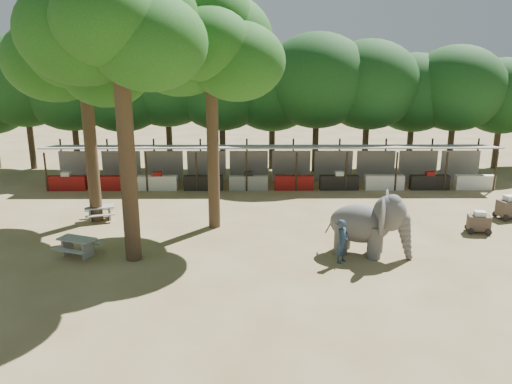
{
  "coord_description": "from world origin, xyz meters",
  "views": [
    {
      "loc": [
        -1.16,
        -16.93,
        7.96
      ],
      "look_at": [
        -1.0,
        5.0,
        2.0
      ],
      "focal_mm": 35.0,
      "sensor_mm": 36.0,
      "label": 1
    }
  ],
  "objects_px": {
    "elephant": "(370,224)",
    "picnic_table_far": "(100,211)",
    "yard_tree_center": "(115,21)",
    "yard_tree_back": "(208,43)",
    "cart_back": "(509,207)",
    "cart_front": "(479,222)",
    "handler": "(342,241)",
    "picnic_table_near": "(77,244)",
    "yard_tree_left": "(81,51)"
  },
  "relations": [
    {
      "from": "elephant",
      "to": "picnic_table_far",
      "type": "xyz_separation_m",
      "value": [
        -12.52,
        4.6,
        -0.87
      ]
    },
    {
      "from": "yard_tree_center",
      "to": "yard_tree_back",
      "type": "bearing_deg",
      "value": 53.14
    },
    {
      "from": "yard_tree_center",
      "to": "picnic_table_far",
      "type": "bearing_deg",
      "value": 119.31
    },
    {
      "from": "elephant",
      "to": "cart_back",
      "type": "height_order",
      "value": "elephant"
    },
    {
      "from": "yard_tree_back",
      "to": "cart_front",
      "type": "xyz_separation_m",
      "value": [
        12.53,
        -1.16,
        -8.03
      ]
    },
    {
      "from": "handler",
      "to": "cart_back",
      "type": "xyz_separation_m",
      "value": [
        9.45,
        5.52,
        -0.29
      ]
    },
    {
      "from": "handler",
      "to": "picnic_table_near",
      "type": "height_order",
      "value": "handler"
    },
    {
      "from": "elephant",
      "to": "picnic_table_near",
      "type": "height_order",
      "value": "elephant"
    },
    {
      "from": "handler",
      "to": "cart_front",
      "type": "xyz_separation_m",
      "value": [
        6.99,
        3.41,
        -0.37
      ]
    },
    {
      "from": "elephant",
      "to": "cart_front",
      "type": "relative_size",
      "value": 3.03
    },
    {
      "from": "yard_tree_left",
      "to": "cart_front",
      "type": "xyz_separation_m",
      "value": [
        18.53,
        -2.16,
        -7.68
      ]
    },
    {
      "from": "handler",
      "to": "cart_back",
      "type": "distance_m",
      "value": 10.94
    },
    {
      "from": "picnic_table_far",
      "to": "cart_front",
      "type": "distance_m",
      "value": 18.37
    },
    {
      "from": "yard_tree_left",
      "to": "yard_tree_center",
      "type": "height_order",
      "value": "yard_tree_center"
    },
    {
      "from": "picnic_table_far",
      "to": "cart_back",
      "type": "xyz_separation_m",
      "value": [
        20.71,
        0.09,
        0.14
      ]
    },
    {
      "from": "elephant",
      "to": "picnic_table_near",
      "type": "bearing_deg",
      "value": -159.22
    },
    {
      "from": "yard_tree_center",
      "to": "yard_tree_back",
      "type": "relative_size",
      "value": 1.06
    },
    {
      "from": "cart_front",
      "to": "picnic_table_near",
      "type": "bearing_deg",
      "value": -160.97
    },
    {
      "from": "yard_tree_back",
      "to": "yard_tree_left",
      "type": "bearing_deg",
      "value": 170.54
    },
    {
      "from": "cart_front",
      "to": "cart_back",
      "type": "height_order",
      "value": "cart_back"
    },
    {
      "from": "yard_tree_left",
      "to": "yard_tree_center",
      "type": "distance_m",
      "value": 5.92
    },
    {
      "from": "cart_back",
      "to": "picnic_table_near",
      "type": "bearing_deg",
      "value": 178.09
    },
    {
      "from": "picnic_table_near",
      "to": "elephant",
      "type": "bearing_deg",
      "value": 21.4
    },
    {
      "from": "elephant",
      "to": "picnic_table_far",
      "type": "height_order",
      "value": "elephant"
    },
    {
      "from": "yard_tree_center",
      "to": "picnic_table_near",
      "type": "xyz_separation_m",
      "value": [
        -2.25,
        0.16,
        -8.71
      ]
    },
    {
      "from": "yard_tree_back",
      "to": "cart_front",
      "type": "distance_m",
      "value": 14.93
    },
    {
      "from": "yard_tree_center",
      "to": "picnic_table_near",
      "type": "relative_size",
      "value": 6.26
    },
    {
      "from": "yard_tree_back",
      "to": "cart_front",
      "type": "bearing_deg",
      "value": -5.3
    },
    {
      "from": "picnic_table_far",
      "to": "cart_front",
      "type": "bearing_deg",
      "value": -25.88
    },
    {
      "from": "yard_tree_left",
      "to": "yard_tree_back",
      "type": "distance_m",
      "value": 6.09
    },
    {
      "from": "yard_tree_back",
      "to": "handler",
      "type": "bearing_deg",
      "value": -39.57
    },
    {
      "from": "picnic_table_near",
      "to": "picnic_table_far",
      "type": "height_order",
      "value": "picnic_table_near"
    },
    {
      "from": "yard_tree_left",
      "to": "elephant",
      "type": "distance_m",
      "value": 15.28
    },
    {
      "from": "cart_front",
      "to": "yard_tree_back",
      "type": "bearing_deg",
      "value": -174.84
    },
    {
      "from": "yard_tree_left",
      "to": "cart_back",
      "type": "relative_size",
      "value": 7.82
    },
    {
      "from": "yard_tree_center",
      "to": "cart_front",
      "type": "relative_size",
      "value": 10.19
    },
    {
      "from": "yard_tree_left",
      "to": "handler",
      "type": "xyz_separation_m",
      "value": [
        11.54,
        -5.58,
        -7.31
      ]
    },
    {
      "from": "elephant",
      "to": "cart_back",
      "type": "bearing_deg",
      "value": 50.14
    },
    {
      "from": "yard_tree_left",
      "to": "picnic_table_far",
      "type": "bearing_deg",
      "value": -28.46
    },
    {
      "from": "yard_tree_left",
      "to": "yard_tree_back",
      "type": "height_order",
      "value": "yard_tree_back"
    },
    {
      "from": "yard_tree_left",
      "to": "picnic_table_far",
      "type": "relative_size",
      "value": 6.27
    },
    {
      "from": "elephant",
      "to": "handler",
      "type": "bearing_deg",
      "value": -126.27
    },
    {
      "from": "cart_front",
      "to": "cart_back",
      "type": "relative_size",
      "value": 0.84
    },
    {
      "from": "cart_back",
      "to": "yard_tree_back",
      "type": "bearing_deg",
      "value": 168.39
    },
    {
      "from": "yard_tree_center",
      "to": "cart_back",
      "type": "height_order",
      "value": "yard_tree_center"
    },
    {
      "from": "yard_tree_center",
      "to": "elephant",
      "type": "distance_m",
      "value": 12.57
    },
    {
      "from": "handler",
      "to": "cart_back",
      "type": "relative_size",
      "value": 1.26
    },
    {
      "from": "picnic_table_near",
      "to": "picnic_table_far",
      "type": "distance_m",
      "value": 4.71
    },
    {
      "from": "handler",
      "to": "picnic_table_near",
      "type": "relative_size",
      "value": 0.92
    },
    {
      "from": "picnic_table_far",
      "to": "cart_back",
      "type": "relative_size",
      "value": 1.25
    }
  ]
}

